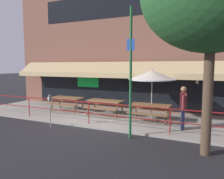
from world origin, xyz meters
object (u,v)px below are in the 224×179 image
picnic_table_centre (105,103)px  parking_meter_near (50,101)px  picnic_table_left (67,100)px  pedestrian_walking (183,105)px  picnic_table_right (150,108)px  patio_umbrella_right (152,75)px  street_sign_pole (131,73)px

picnic_table_centre → parking_meter_near: bearing=-113.8°
picnic_table_left → picnic_table_centre: same height
picnic_table_centre → pedestrian_walking: pedestrian_walking is taller
picnic_table_left → picnic_table_right: 4.83m
patio_umbrella_right → street_sign_pole: street_sign_pole is taller
pedestrian_walking → street_sign_pole: bearing=-134.4°
picnic_table_left → pedestrian_walking: 6.42m
picnic_table_right → patio_umbrella_right: 1.49m
picnic_table_left → patio_umbrella_right: 5.04m
picnic_table_right → parking_meter_near: size_ratio=1.27×
patio_umbrella_right → street_sign_pole: 2.60m
picnic_table_right → pedestrian_walking: size_ratio=1.05×
picnic_table_right → parking_meter_near: 4.43m
picnic_table_centre → picnic_table_right: (2.41, -0.22, 0.00)m
street_sign_pole → pedestrian_walking: bearing=45.6°
patio_umbrella_right → parking_meter_near: (-3.62, -2.74, -1.03)m
picnic_table_centre → patio_umbrella_right: 2.82m
pedestrian_walking → parking_meter_near: bearing=-160.7°
patio_umbrella_right → street_sign_pole: (-0.10, -2.59, 0.20)m
picnic_table_left → picnic_table_centre: (2.41, -0.08, 0.00)m
patio_umbrella_right → pedestrian_walking: 2.11m
picnic_table_left → parking_meter_near: (1.20, -2.82, 0.44)m
picnic_table_right → picnic_table_centre: bearing=174.7°
street_sign_pole → picnic_table_right: bearing=87.6°
pedestrian_walking → street_sign_pole: (-1.61, -1.64, 1.32)m
parking_meter_near → street_sign_pole: (3.52, 0.15, 1.23)m
parking_meter_near → patio_umbrella_right: bearing=37.2°
pedestrian_walking → parking_meter_near: (-5.13, -1.80, 0.09)m
pedestrian_walking → parking_meter_near: pedestrian_walking is taller
parking_meter_near → picnic_table_left: bearing=113.0°
pedestrian_walking → patio_umbrella_right: bearing=147.9°
parking_meter_near → street_sign_pole: size_ratio=0.31×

